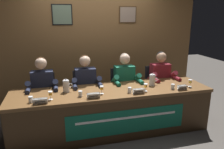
% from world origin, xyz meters
% --- Properties ---
extents(ground_plane, '(12.00, 12.00, 0.00)m').
position_xyz_m(ground_plane, '(0.00, 0.00, 0.00)').
color(ground_plane, '#4C4742').
extents(wall_back_panelled, '(4.40, 0.14, 2.60)m').
position_xyz_m(wall_back_panelled, '(-0.00, 1.30, 1.30)').
color(wall_back_panelled, brown).
rests_on(wall_back_panelled, ground_plane).
extents(conference_table, '(3.20, 0.83, 0.72)m').
position_xyz_m(conference_table, '(0.00, -0.11, 0.50)').
color(conference_table, brown).
rests_on(conference_table, ground_plane).
extents(chair_far_left, '(0.44, 0.45, 0.89)m').
position_xyz_m(chair_far_left, '(-1.09, 0.59, 0.43)').
color(chair_far_left, black).
rests_on(chair_far_left, ground_plane).
extents(panelist_far_left, '(0.51, 0.48, 1.22)m').
position_xyz_m(panelist_far_left, '(-1.09, 0.40, 0.71)').
color(panelist_far_left, black).
rests_on(panelist_far_left, ground_plane).
extents(nameplate_far_left, '(0.19, 0.06, 0.08)m').
position_xyz_m(nameplate_far_left, '(-1.09, -0.32, 0.76)').
color(nameplate_far_left, white).
rests_on(nameplate_far_left, conference_table).
extents(juice_glass_far_left, '(0.06, 0.06, 0.12)m').
position_xyz_m(juice_glass_far_left, '(-0.95, -0.20, 0.81)').
color(juice_glass_far_left, white).
rests_on(juice_glass_far_left, conference_table).
extents(water_cup_far_left, '(0.06, 0.06, 0.08)m').
position_xyz_m(water_cup_far_left, '(-1.21, -0.23, 0.76)').
color(water_cup_far_left, silver).
rests_on(water_cup_far_left, conference_table).
extents(chair_center_left, '(0.44, 0.45, 0.89)m').
position_xyz_m(chair_center_left, '(-0.36, 0.59, 0.43)').
color(chair_center_left, black).
rests_on(chair_center_left, ground_plane).
extents(panelist_center_left, '(0.51, 0.48, 1.22)m').
position_xyz_m(panelist_center_left, '(-0.36, 0.40, 0.71)').
color(panelist_center_left, black).
rests_on(panelist_center_left, ground_plane).
extents(nameplate_center_left, '(0.19, 0.06, 0.08)m').
position_xyz_m(nameplate_center_left, '(-0.36, -0.31, 0.76)').
color(nameplate_center_left, white).
rests_on(nameplate_center_left, conference_table).
extents(juice_glass_center_left, '(0.06, 0.06, 0.12)m').
position_xyz_m(juice_glass_center_left, '(-0.20, -0.15, 0.81)').
color(juice_glass_center_left, white).
rests_on(juice_glass_center_left, conference_table).
extents(water_cup_center_left, '(0.06, 0.06, 0.08)m').
position_xyz_m(water_cup_center_left, '(-0.53, -0.18, 0.76)').
color(water_cup_center_left, silver).
rests_on(water_cup_center_left, conference_table).
extents(chair_center_right, '(0.44, 0.45, 0.89)m').
position_xyz_m(chair_center_right, '(0.36, 0.59, 0.43)').
color(chair_center_right, black).
rests_on(chair_center_right, ground_plane).
extents(panelist_center_right, '(0.51, 0.48, 1.22)m').
position_xyz_m(panelist_center_right, '(0.36, 0.40, 0.71)').
color(panelist_center_right, black).
rests_on(panelist_center_right, ground_plane).
extents(nameplate_center_right, '(0.18, 0.06, 0.08)m').
position_xyz_m(nameplate_center_right, '(0.34, -0.29, 0.76)').
color(nameplate_center_right, white).
rests_on(nameplate_center_right, conference_table).
extents(juice_glass_center_right, '(0.06, 0.06, 0.12)m').
position_xyz_m(juice_glass_center_right, '(0.49, -0.22, 0.81)').
color(juice_glass_center_right, white).
rests_on(juice_glass_center_right, conference_table).
extents(water_cup_center_right, '(0.06, 0.06, 0.08)m').
position_xyz_m(water_cup_center_right, '(0.22, -0.22, 0.76)').
color(water_cup_center_right, silver).
rests_on(water_cup_center_right, conference_table).
extents(chair_far_right, '(0.44, 0.45, 0.89)m').
position_xyz_m(chair_far_right, '(1.09, 0.59, 0.43)').
color(chair_far_right, black).
rests_on(chair_far_right, ground_plane).
extents(panelist_far_right, '(0.51, 0.48, 1.22)m').
position_xyz_m(panelist_far_right, '(1.09, 0.40, 0.71)').
color(panelist_far_right, black).
rests_on(panelist_far_right, ground_plane).
extents(nameplate_far_right, '(0.16, 0.06, 0.08)m').
position_xyz_m(nameplate_far_right, '(1.08, -0.31, 0.76)').
color(nameplate_far_right, white).
rests_on(nameplate_far_right, conference_table).
extents(juice_glass_far_right, '(0.06, 0.06, 0.12)m').
position_xyz_m(juice_glass_far_right, '(1.29, -0.20, 0.81)').
color(juice_glass_far_right, white).
rests_on(juice_glass_far_right, conference_table).
extents(water_cup_far_right, '(0.06, 0.06, 0.08)m').
position_xyz_m(water_cup_far_right, '(0.96, -0.24, 0.76)').
color(water_cup_far_right, silver).
rests_on(water_cup_far_right, conference_table).
extents(water_pitcher_left_side, '(0.15, 0.10, 0.21)m').
position_xyz_m(water_pitcher_left_side, '(-0.72, 0.08, 0.82)').
color(water_pitcher_left_side, silver).
rests_on(water_pitcher_left_side, conference_table).
extents(water_pitcher_right_side, '(0.15, 0.10, 0.21)m').
position_xyz_m(water_pitcher_right_side, '(0.72, 0.04, 0.82)').
color(water_pitcher_right_side, silver).
rests_on(water_pitcher_right_side, conference_table).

